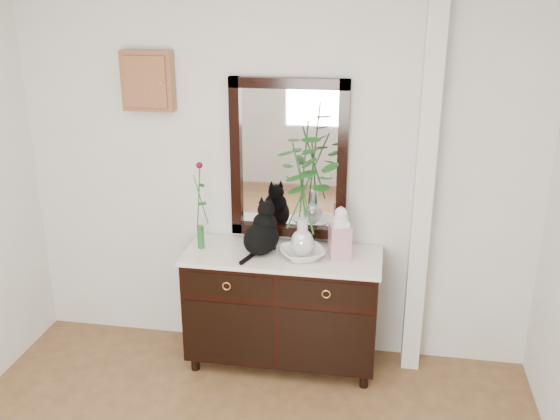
% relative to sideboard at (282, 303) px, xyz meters
% --- Properties ---
extents(wall_back, '(3.60, 0.04, 2.70)m').
position_rel_sideboard_xyz_m(wall_back, '(-0.10, 0.25, 0.88)').
color(wall_back, silver).
rests_on(wall_back, ground).
extents(pilaster, '(0.12, 0.20, 2.70)m').
position_rel_sideboard_xyz_m(pilaster, '(0.90, 0.17, 0.88)').
color(pilaster, silver).
rests_on(pilaster, ground).
extents(sideboard, '(1.33, 0.52, 0.82)m').
position_rel_sideboard_xyz_m(sideboard, '(0.00, 0.00, 0.00)').
color(sideboard, black).
rests_on(sideboard, ground).
extents(wall_mirror, '(0.80, 0.06, 1.10)m').
position_rel_sideboard_xyz_m(wall_mirror, '(-0.00, 0.24, 0.97)').
color(wall_mirror, black).
rests_on(wall_mirror, wall_back).
extents(key_cabinet, '(0.35, 0.10, 0.40)m').
position_rel_sideboard_xyz_m(key_cabinet, '(-0.95, 0.21, 1.48)').
color(key_cabinet, brown).
rests_on(key_cabinet, wall_back).
extents(cat, '(0.34, 0.37, 0.36)m').
position_rel_sideboard_xyz_m(cat, '(-0.14, -0.01, 0.55)').
color(cat, black).
rests_on(cat, sideboard).
extents(lotus_bowl, '(0.38, 0.38, 0.07)m').
position_rel_sideboard_xyz_m(lotus_bowl, '(0.14, -0.05, 0.41)').
color(lotus_bowl, white).
rests_on(lotus_bowl, sideboard).
extents(vase_branches, '(0.53, 0.53, 0.92)m').
position_rel_sideboard_xyz_m(vase_branches, '(0.14, -0.05, 0.86)').
color(vase_branches, silver).
rests_on(vase_branches, lotus_bowl).
extents(bud_vase_rose, '(0.08, 0.08, 0.63)m').
position_rel_sideboard_xyz_m(bud_vase_rose, '(-0.57, 0.01, 0.69)').
color(bud_vase_rose, '#266129').
rests_on(bud_vase_rose, sideboard).
extents(ginger_jar, '(0.17, 0.17, 0.37)m').
position_rel_sideboard_xyz_m(ginger_jar, '(0.38, 0.00, 0.56)').
color(ginger_jar, white).
rests_on(ginger_jar, sideboard).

